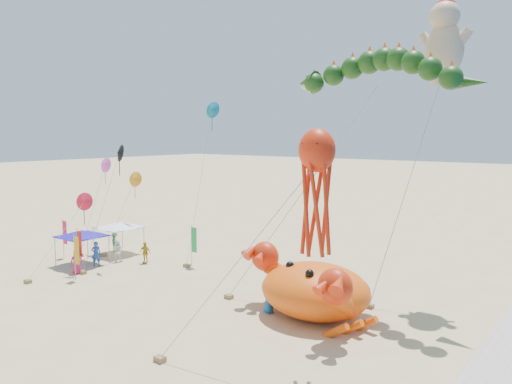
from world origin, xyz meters
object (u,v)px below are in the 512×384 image
Objects in this scene: dragon_kite at (375,77)px; cherub_kite at (444,40)px; canopy_blue at (82,234)px; crab_inflatable at (314,289)px; octopus_kite at (315,183)px; canopy_white at (119,225)px.

cherub_kite reaches higher than dragon_kite.
crab_inflatable is at bearing 3.43° from canopy_blue.
octopus_kite is at bearing -93.60° from cherub_kite.
dragon_kite is 24.25m from canopy_blue.
canopy_blue is at bearing -162.58° from dragon_kite.
octopus_kite is (3.18, -5.39, 6.40)m from crab_inflatable.
cherub_kite is 28.26m from canopy_white.
octopus_kite is at bearing -18.97° from canopy_white.
octopus_kite reaches higher than canopy_blue.
crab_inflatable is 12.89m from dragon_kite.
cherub_kite is at bearing 62.92° from crab_inflatable.
crab_inflatable is at bearing 120.52° from octopus_kite.
canopy_white is (-0.69, 3.94, 0.00)m from canopy_blue.
crab_inflatable is at bearing -7.65° from canopy_white.
cherub_kite is 5.16× the size of canopy_white.
octopus_kite is at bearing -59.48° from crab_inflatable.
octopus_kite is 25.67m from canopy_white.
canopy_white is at bearing -173.21° from dragon_kite.
dragon_kite reaches higher than octopus_kite.
dragon_kite is at bearing 102.38° from octopus_kite.
octopus_kite is at bearing -10.35° from canopy_blue.
dragon_kite is 1.43× the size of octopus_kite.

